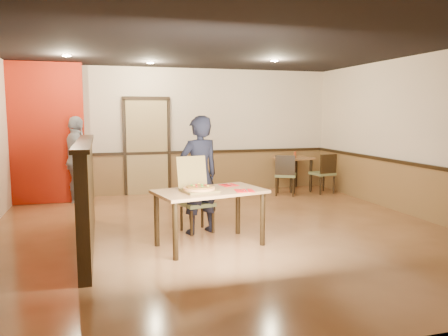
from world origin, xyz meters
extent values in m
plane|color=#B77747|center=(0.00, 0.00, 0.00)|extent=(7.00, 7.00, 0.00)
plane|color=black|center=(0.00, 0.00, 2.80)|extent=(7.00, 7.00, 0.00)
plane|color=beige|center=(0.00, 3.50, 1.40)|extent=(7.00, 0.00, 7.00)
plane|color=beige|center=(3.50, 0.00, 1.40)|extent=(0.00, 7.00, 7.00)
cube|color=brown|center=(0.00, 3.47, 0.45)|extent=(7.00, 0.04, 0.90)
cube|color=black|center=(0.00, 3.45, 0.92)|extent=(7.00, 0.06, 0.06)
cube|color=brown|center=(3.47, 0.00, 0.45)|extent=(0.04, 7.00, 0.90)
cube|color=black|center=(3.45, 0.00, 0.92)|extent=(0.06, 7.00, 0.06)
cube|color=tan|center=(-0.80, 3.46, 1.05)|extent=(0.90, 0.06, 2.10)
cube|color=black|center=(-2.00, -0.20, 0.70)|extent=(0.14, 3.00, 1.40)
cube|color=black|center=(-2.00, -0.20, 1.42)|extent=(0.20, 3.10, 0.05)
cube|color=#A71E0B|center=(-2.90, 3.00, 1.40)|extent=(1.60, 0.20, 2.78)
cylinder|color=beige|center=(-2.30, 1.80, 2.78)|extent=(0.14, 0.14, 0.02)
cylinder|color=beige|center=(-0.80, 2.50, 2.78)|extent=(0.14, 0.14, 0.02)
cylinder|color=beige|center=(1.40, 1.50, 2.78)|extent=(0.14, 0.14, 0.02)
cube|color=#AF794A|center=(-0.40, -0.64, 0.75)|extent=(1.59, 1.12, 0.04)
cylinder|color=black|center=(-0.95, -1.11, 0.37)|extent=(0.07, 0.07, 0.73)
cylinder|color=black|center=(-1.09, -0.46, 0.37)|extent=(0.07, 0.07, 0.73)
cylinder|color=black|center=(0.30, -0.82, 0.37)|extent=(0.07, 0.07, 0.73)
cylinder|color=black|center=(0.16, -0.18, 0.37)|extent=(0.07, 0.07, 0.73)
cube|color=olive|center=(-0.41, 0.10, 0.44)|extent=(0.53, 0.53, 0.06)
cube|color=black|center=(-0.46, 0.29, 0.67)|extent=(0.41, 0.14, 0.42)
cylinder|color=black|center=(-0.54, -0.12, 0.19)|extent=(0.04, 0.04, 0.38)
cylinder|color=black|center=(-0.63, 0.23, 0.19)|extent=(0.04, 0.04, 0.38)
cylinder|color=black|center=(-0.19, -0.03, 0.19)|extent=(0.04, 0.04, 0.38)
cylinder|color=black|center=(-0.28, 0.32, 0.19)|extent=(0.04, 0.04, 0.38)
cube|color=olive|center=(2.11, 2.50, 0.44)|extent=(0.60, 0.60, 0.06)
cube|color=black|center=(2.02, 2.32, 0.68)|extent=(0.39, 0.23, 0.42)
cylinder|color=black|center=(2.36, 2.58, 0.19)|extent=(0.04, 0.04, 0.39)
cylinder|color=black|center=(2.19, 2.25, 0.19)|extent=(0.04, 0.04, 0.39)
cylinder|color=black|center=(2.04, 2.75, 0.19)|extent=(0.04, 0.04, 0.39)
cylinder|color=black|center=(1.87, 2.42, 0.19)|extent=(0.04, 0.04, 0.39)
cube|color=olive|center=(3.01, 2.50, 0.44)|extent=(0.51, 0.51, 0.06)
cube|color=black|center=(3.05, 2.30, 0.69)|extent=(0.43, 0.11, 0.43)
cylinder|color=black|center=(3.17, 2.71, 0.19)|extent=(0.04, 0.04, 0.39)
cylinder|color=black|center=(3.23, 2.35, 0.19)|extent=(0.04, 0.04, 0.39)
cylinder|color=black|center=(2.80, 2.65, 0.19)|extent=(0.04, 0.04, 0.39)
cylinder|color=black|center=(2.86, 2.29, 0.19)|extent=(0.04, 0.04, 0.39)
cube|color=#AF794A|center=(2.56, 3.05, 0.75)|extent=(0.86, 0.86, 0.04)
cylinder|color=black|center=(2.35, 2.72, 0.37)|extent=(0.07, 0.07, 0.73)
cylinder|color=black|center=(2.23, 3.27, 0.37)|extent=(0.07, 0.07, 0.73)
cylinder|color=black|center=(2.90, 2.83, 0.37)|extent=(0.07, 0.07, 0.73)
cylinder|color=black|center=(2.78, 3.38, 0.37)|extent=(0.07, 0.07, 0.73)
imported|color=black|center=(-0.39, 0.02, 0.88)|extent=(0.74, 0.60, 1.77)
imported|color=#94939B|center=(-2.25, 2.69, 0.87)|extent=(0.77, 1.11, 1.75)
cube|color=brown|center=(-0.56, -0.73, 0.79)|extent=(0.50, 0.50, 0.03)
cube|color=brown|center=(-0.61, -0.49, 1.01)|extent=(0.43, 0.16, 0.42)
cylinder|color=#D2904C|center=(-0.56, -0.73, 0.82)|extent=(0.56, 0.56, 0.03)
cube|color=red|center=(0.04, -0.83, 0.78)|extent=(0.27, 0.27, 0.01)
cylinder|color=silver|center=(0.01, -0.83, 0.78)|extent=(0.03, 0.21, 0.01)
cube|color=silver|center=(0.07, -0.83, 0.78)|extent=(0.04, 0.22, 0.00)
cube|color=red|center=(-0.03, -0.33, 0.78)|extent=(0.27, 0.27, 0.01)
cylinder|color=silver|center=(-0.06, -0.33, 0.78)|extent=(0.06, 0.19, 0.01)
cube|color=silver|center=(0.00, -0.33, 0.78)|extent=(0.07, 0.20, 0.00)
cylinder|color=#953B1B|center=(2.56, 2.99, 0.84)|extent=(0.06, 0.06, 0.14)
camera|label=1|loc=(-1.80, -6.28, 1.81)|focal=35.00mm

